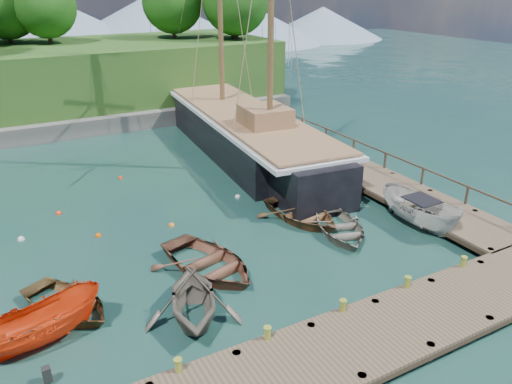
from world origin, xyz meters
TOP-DOWN VIEW (x-y plane):
  - ground at (0.00, 0.00)m, footprint 160.00×160.00m
  - dock_near at (2.00, -6.50)m, footprint 20.00×3.20m
  - dock_east at (11.50, 7.00)m, footprint 3.20×24.00m
  - bollard_1 at (-1.00, -5.10)m, footprint 0.26×0.26m
  - bollard_2 at (2.00, -5.10)m, footprint 0.26×0.26m
  - bollard_3 at (5.00, -5.10)m, footprint 0.26×0.26m
  - bollard_4 at (8.00, -5.10)m, footprint 0.26×0.26m
  - rowboat_0 at (-6.28, 0.34)m, footprint 4.49×5.01m
  - rowboat_1 at (-2.42, -2.32)m, footprint 4.57×4.92m
  - rowboat_2 at (-0.67, 0.37)m, footprint 4.75×5.75m
  - rowboat_3 at (6.11, 0.36)m, footprint 4.24×5.02m
  - rowboat_4 at (5.36, 2.50)m, footprint 4.05×5.13m
  - motorboat_orange at (-7.31, -1.08)m, footprint 4.51×2.46m
  - cabin_boat_white at (10.00, -0.82)m, footprint 1.83×4.78m
  - schooner at (7.77, 13.39)m, footprint 7.33×29.17m
  - mooring_buoy_0 at (-6.55, 2.60)m, footprint 0.36×0.36m
  - mooring_buoy_1 at (-4.01, 5.65)m, footprint 0.28×0.28m
  - mooring_buoy_2 at (-0.62, 4.99)m, footprint 0.32×0.32m
  - mooring_buoy_3 at (3.80, 6.52)m, footprint 0.31×0.31m
  - mooring_buoy_4 at (-5.25, 9.09)m, footprint 0.32×0.32m
  - mooring_buoy_5 at (-1.16, 12.50)m, footprint 0.28×0.28m
  - mooring_buoy_6 at (-7.24, 6.98)m, footprint 0.34×0.34m
  - distant_ridge at (4.30, 70.00)m, footprint 117.00×40.00m

SIDE VIEW (x-z plane):
  - ground at x=0.00m, z-range 0.00..0.00m
  - bollard_1 at x=-1.00m, z-range -0.23..0.23m
  - bollard_2 at x=2.00m, z-range -0.23..0.23m
  - bollard_3 at x=5.00m, z-range -0.23..0.23m
  - bollard_4 at x=8.00m, z-range -0.23..0.23m
  - rowboat_0 at x=-6.28m, z-range -0.43..0.43m
  - rowboat_1 at x=-2.42m, z-range -1.06..1.06m
  - rowboat_2 at x=-0.67m, z-range -0.52..0.52m
  - rowboat_3 at x=6.11m, z-range -0.44..0.44m
  - rowboat_4 at x=5.36m, z-range -0.48..0.48m
  - motorboat_orange at x=-7.31m, z-range -0.82..0.82m
  - cabin_boat_white at x=10.00m, z-range -0.92..0.92m
  - mooring_buoy_0 at x=-6.55m, z-range -0.18..0.18m
  - mooring_buoy_1 at x=-4.01m, z-range -0.14..0.14m
  - mooring_buoy_2 at x=-0.62m, z-range -0.16..0.16m
  - mooring_buoy_3 at x=3.80m, z-range -0.16..0.16m
  - mooring_buoy_4 at x=-5.25m, z-range -0.16..0.16m
  - mooring_buoy_5 at x=-1.16m, z-range -0.14..0.14m
  - mooring_buoy_6 at x=-7.24m, z-range -0.17..0.17m
  - dock_near at x=2.00m, z-range -0.12..0.98m
  - dock_east at x=11.50m, z-range -0.12..0.98m
  - schooner at x=7.77m, z-range -9.63..12.03m
  - distant_ridge at x=4.30m, z-range -0.65..9.35m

